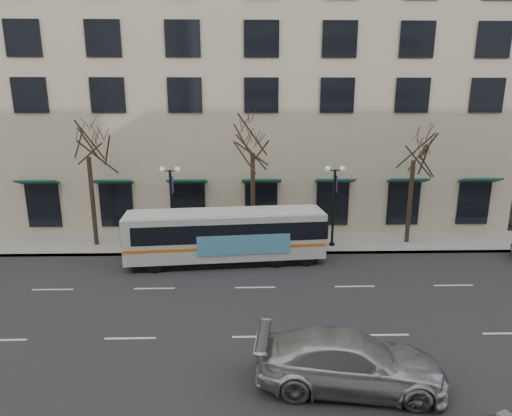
{
  "coord_description": "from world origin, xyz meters",
  "views": [
    {
      "loc": [
        -0.44,
        -17.4,
        9.01
      ],
      "look_at": [
        0.05,
        2.66,
        4.0
      ],
      "focal_mm": 30.0,
      "sensor_mm": 36.0,
      "label": 1
    }
  ],
  "objects_px": {
    "silver_car": "(350,361)",
    "city_bus": "(227,235)",
    "tree_far_right": "(415,145)",
    "lamp_post_right": "(334,202)",
    "tree_far_left": "(87,141)",
    "lamp_post_left": "(172,203)",
    "tree_far_mid": "(253,137)"
  },
  "relations": [
    {
      "from": "silver_car",
      "to": "city_bus",
      "type": "bearing_deg",
      "value": 29.08
    },
    {
      "from": "tree_far_right",
      "to": "lamp_post_right",
      "type": "bearing_deg",
      "value": -173.15
    },
    {
      "from": "tree_far_right",
      "to": "lamp_post_right",
      "type": "relative_size",
      "value": 1.55
    },
    {
      "from": "tree_far_left",
      "to": "lamp_post_left",
      "type": "bearing_deg",
      "value": -6.83
    },
    {
      "from": "tree_far_mid",
      "to": "tree_far_right",
      "type": "xyz_separation_m",
      "value": [
        10.0,
        -0.0,
        -0.48
      ]
    },
    {
      "from": "tree_far_mid",
      "to": "city_bus",
      "type": "distance_m",
      "value": 6.23
    },
    {
      "from": "lamp_post_right",
      "to": "city_bus",
      "type": "relative_size",
      "value": 0.46
    },
    {
      "from": "tree_far_right",
      "to": "city_bus",
      "type": "relative_size",
      "value": 0.71
    },
    {
      "from": "tree_far_right",
      "to": "silver_car",
      "type": "height_order",
      "value": "tree_far_right"
    },
    {
      "from": "tree_far_right",
      "to": "lamp_post_right",
      "type": "height_order",
      "value": "tree_far_right"
    },
    {
      "from": "lamp_post_right",
      "to": "silver_car",
      "type": "bearing_deg",
      "value": -98.95
    },
    {
      "from": "lamp_post_left",
      "to": "city_bus",
      "type": "xyz_separation_m",
      "value": [
        3.48,
        -2.4,
        -1.29
      ]
    },
    {
      "from": "tree_far_right",
      "to": "city_bus",
      "type": "xyz_separation_m",
      "value": [
        -11.52,
        -3.0,
        -4.77
      ]
    },
    {
      "from": "tree_far_mid",
      "to": "silver_car",
      "type": "bearing_deg",
      "value": -78.47
    },
    {
      "from": "tree_far_mid",
      "to": "lamp_post_right",
      "type": "relative_size",
      "value": 1.64
    },
    {
      "from": "tree_far_mid",
      "to": "city_bus",
      "type": "xyz_separation_m",
      "value": [
        -1.52,
        -3.0,
        -5.25
      ]
    },
    {
      "from": "tree_far_right",
      "to": "city_bus",
      "type": "bearing_deg",
      "value": -165.42
    },
    {
      "from": "city_bus",
      "to": "silver_car",
      "type": "relative_size",
      "value": 1.88
    },
    {
      "from": "silver_car",
      "to": "tree_far_mid",
      "type": "bearing_deg",
      "value": 19.04
    },
    {
      "from": "tree_far_right",
      "to": "city_bus",
      "type": "distance_m",
      "value": 12.82
    },
    {
      "from": "tree_far_left",
      "to": "silver_car",
      "type": "bearing_deg",
      "value": -47.62
    },
    {
      "from": "tree_far_left",
      "to": "tree_far_right",
      "type": "relative_size",
      "value": 1.03
    },
    {
      "from": "tree_far_right",
      "to": "lamp_post_right",
      "type": "distance_m",
      "value": 6.11
    },
    {
      "from": "lamp_post_left",
      "to": "silver_car",
      "type": "xyz_separation_m",
      "value": [
        7.87,
        -13.51,
        -2.07
      ]
    },
    {
      "from": "lamp_post_left",
      "to": "city_bus",
      "type": "height_order",
      "value": "lamp_post_left"
    },
    {
      "from": "tree_far_left",
      "to": "city_bus",
      "type": "distance_m",
      "value": 10.31
    },
    {
      "from": "tree_far_right",
      "to": "silver_car",
      "type": "relative_size",
      "value": 1.33
    },
    {
      "from": "city_bus",
      "to": "silver_car",
      "type": "distance_m",
      "value": 11.98
    },
    {
      "from": "tree_far_mid",
      "to": "tree_far_left",
      "type": "bearing_deg",
      "value": -180.0
    },
    {
      "from": "tree_far_mid",
      "to": "lamp_post_right",
      "type": "distance_m",
      "value": 6.41
    },
    {
      "from": "tree_far_right",
      "to": "lamp_post_right",
      "type": "xyz_separation_m",
      "value": [
        -4.99,
        -0.6,
        -3.48
      ]
    },
    {
      "from": "tree_far_left",
      "to": "tree_far_mid",
      "type": "bearing_deg",
      "value": 0.0
    }
  ]
}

